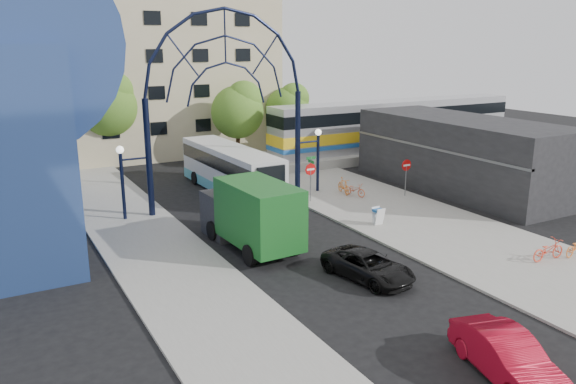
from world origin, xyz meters
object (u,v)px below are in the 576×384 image
sandwich_board (378,214)px  tree_north_a (239,109)px  street_name_sign (311,168)px  bike_near_b (343,186)px  train_car (396,124)px  city_bus (230,169)px  green_truck (250,214)px  gateway_arch (226,68)px  bike_far_a (548,250)px  stop_sign (311,173)px  red_sedan (507,357)px  tree_north_b (108,103)px  do_not_enter_sign (406,169)px  bike_near_a (355,189)px  tree_north_c (289,107)px  black_suv (368,266)px

sandwich_board → tree_north_a: bearing=88.5°
street_name_sign → bike_near_b: (2.54, -0.08, -1.47)m
train_car → city_bus: train_car is taller
train_car → green_truck: (-22.05, -15.45, -1.16)m
gateway_arch → bike_far_a: bearing=-60.2°
stop_sign → bike_near_b: (2.94, 0.52, -1.34)m
stop_sign → red_sedan: stop_sign is taller
tree_north_b → green_truck: 23.71m
do_not_enter_sign → tree_north_b: size_ratio=0.31×
tree_north_b → bike_near_a: (11.92, -18.30, -4.70)m
gateway_arch → train_car: 22.27m
stop_sign → gateway_arch: bearing=157.4°
sandwich_board → city_bus: (-4.29, 10.82, 0.91)m
city_bus → bike_near_a: 8.56m
city_bus → tree_north_b: bearing=110.0°
sandwich_board → tree_north_c: tree_north_c is taller
sandwich_board → train_car: (14.40, 16.02, 2.16)m
do_not_enter_sign → black_suv: do_not_enter_sign is taller
tree_north_a → tree_north_b: tree_north_b is taller
stop_sign → green_truck: bearing=-141.5°
black_suv → bike_far_a: black_suv is taller
tree_north_c → train_car: bearing=-37.0°
tree_north_c → red_sedan: bearing=-108.9°
sandwich_board → bike_near_b: size_ratio=0.55×
bike_near_b → street_name_sign: bearing=-171.0°
stop_sign → tree_north_a: tree_north_a is taller
city_bus → bike_far_a: bearing=-68.8°
stop_sign → green_truck: 8.76m
sandwich_board → bike_near_b: (2.14, 6.54, -0.09)m
gateway_arch → sandwich_board: bearing=-55.1°
tree_north_c → bike_near_a: size_ratio=3.84×
sandwich_board → bike_far_a: (3.68, -8.15, -0.12)m
green_truck → bike_far_a: green_truck is taller
street_name_sign → do_not_enter_sign: bearing=-24.2°
bike_far_a → street_name_sign: bearing=18.8°
do_not_enter_sign → train_car: train_car is taller
do_not_enter_sign → city_bus: 11.84m
bike_far_a → black_suv: bearing=76.7°
tree_north_b → black_suv: 30.25m
sandwich_board → green_truck: 7.74m
red_sedan → bike_far_a: red_sedan is taller
tree_north_b → tree_north_c: 16.15m
gateway_arch → bike_near_b: 11.16m
green_truck → red_sedan: green_truck is taller
stop_sign → train_car: size_ratio=0.10×
sandwich_board → red_sedan: (-5.73, -13.73, -0.02)m
sandwich_board → bike_near_a: sandwich_board is taller
green_truck → sandwich_board: bearing=-7.1°
train_car → bike_near_b: 15.66m
bike_near_b → tree_north_a: bearing=107.8°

